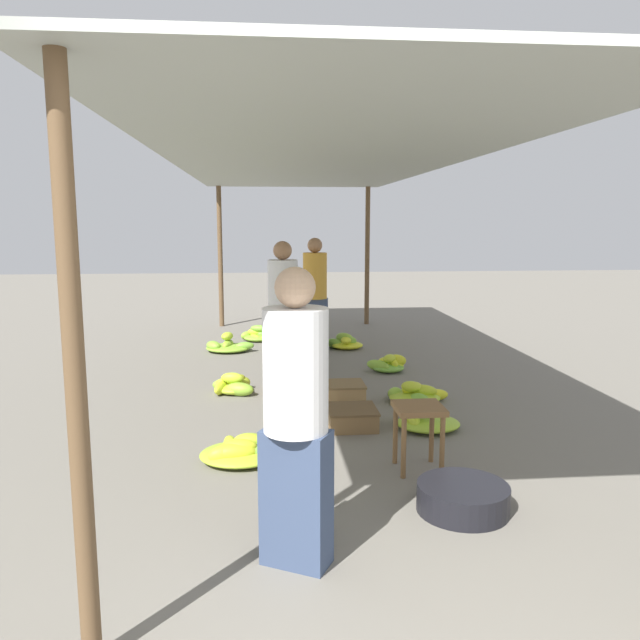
{
  "coord_description": "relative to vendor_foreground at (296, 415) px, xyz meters",
  "views": [
    {
      "loc": [
        -0.55,
        -2.05,
        1.76
      ],
      "look_at": [
        0.0,
        3.87,
        0.82
      ],
      "focal_mm": 35.0,
      "sensor_mm": 36.0,
      "label": 1
    }
  ],
  "objects": [
    {
      "name": "canopy_post_front_left",
      "position": [
        -0.86,
        -0.67,
        0.37
      ],
      "size": [
        0.08,
        0.08,
        2.35
      ],
      "primitive_type": "cylinder",
      "color": "brown",
      "rests_on": "ground"
    },
    {
      "name": "canopy_post_back_left",
      "position": [
        -0.86,
        7.61,
        0.37
      ],
      "size": [
        0.08,
        0.08,
        2.35
      ],
      "primitive_type": "cylinder",
      "color": "brown",
      "rests_on": "ground"
    },
    {
      "name": "canopy_post_back_right",
      "position": [
        1.64,
        7.61,
        0.37
      ],
      "size": [
        0.08,
        0.08,
        2.35
      ],
      "primitive_type": "cylinder",
      "color": "brown",
      "rests_on": "ground"
    },
    {
      "name": "canopy_tarp",
      "position": [
        0.39,
        3.47,
        1.57
      ],
      "size": [
        2.9,
        8.68,
        0.04
      ],
      "primitive_type": "cube",
      "color": "#9EA399",
      "rests_on": "canopy_post_front_left"
    },
    {
      "name": "vendor_foreground",
      "position": [
        0.0,
        0.0,
        0.0
      ],
      "size": [
        0.44,
        0.44,
        1.54
      ],
      "color": "#384766",
      "rests_on": "ground"
    },
    {
      "name": "stool",
      "position": [
        0.93,
        1.16,
        -0.42
      ],
      "size": [
        0.34,
        0.34,
        0.48
      ],
      "color": "brown",
      "rests_on": "ground"
    },
    {
      "name": "basin_black",
      "position": [
        1.05,
        0.49,
        -0.72
      ],
      "size": [
        0.56,
        0.56,
        0.17
      ],
      "color": "black",
      "rests_on": "ground"
    },
    {
      "name": "banana_pile_left_0",
      "position": [
        -0.34,
        1.43,
        -0.73
      ],
      "size": [
        0.61,
        0.53,
        0.19
      ],
      "color": "#7BB636",
      "rests_on": "ground"
    },
    {
      "name": "banana_pile_left_1",
      "position": [
        -0.65,
        5.45,
        -0.73
      ],
      "size": [
        0.7,
        0.53,
        0.27
      ],
      "color": "#AAC82E",
      "rests_on": "ground"
    },
    {
      "name": "banana_pile_left_2",
      "position": [
        -0.24,
        6.2,
        -0.72
      ],
      "size": [
        0.52,
        0.47,
        0.24
      ],
      "color": "#A3C52F",
      "rests_on": "ground"
    },
    {
      "name": "banana_pile_left_3",
      "position": [
        -0.48,
        3.33,
        -0.72
      ],
      "size": [
        0.46,
        0.45,
        0.22
      ],
      "color": "#B3CC2C",
      "rests_on": "ground"
    },
    {
      "name": "banana_pile_right_0",
      "position": [
        1.33,
        2.84,
        -0.73
      ],
      "size": [
        0.63,
        0.53,
        0.21
      ],
      "color": "yellow",
      "rests_on": "ground"
    },
    {
      "name": "banana_pile_right_1",
      "position": [
        1.32,
        4.12,
        -0.72
      ],
      "size": [
        0.51,
        0.4,
        0.21
      ],
      "color": "#B9CE2B",
      "rests_on": "ground"
    },
    {
      "name": "banana_pile_right_2",
      "position": [
        0.99,
        5.5,
        -0.72
      ],
      "size": [
        0.55,
        0.4,
        0.22
      ],
      "color": "#82B835",
      "rests_on": "ground"
    },
    {
      "name": "banana_pile_right_3",
      "position": [
        1.21,
        2.07,
        -0.72
      ],
      "size": [
        0.55,
        0.6,
        0.25
      ],
      "color": "yellow",
      "rests_on": "ground"
    },
    {
      "name": "crate_near",
      "position": [
        0.17,
        3.35,
        -0.72
      ],
      "size": [
        0.53,
        0.53,
        0.16
      ],
      "color": "brown",
      "rests_on": "ground"
    },
    {
      "name": "crate_mid",
      "position": [
        0.63,
        2.83,
        -0.7
      ],
      "size": [
        0.38,
        0.38,
        0.21
      ],
      "color": "#9E7A4C",
      "rests_on": "ground"
    },
    {
      "name": "crate_far",
      "position": [
        0.6,
        2.13,
        -0.71
      ],
      "size": [
        0.42,
        0.42,
        0.17
      ],
      "color": "brown",
      "rests_on": "ground"
    },
    {
      "name": "shopper_walking_mid",
      "position": [
        0.56,
        5.48,
        0.0
      ],
      "size": [
        0.39,
        0.39,
        1.55
      ],
      "color": "#384766",
      "rests_on": "ground"
    },
    {
      "name": "shopper_walking_far",
      "position": [
        0.06,
        3.78,
        0.01
      ],
      "size": [
        0.35,
        0.34,
        1.56
      ],
      "color": "#2D2D33",
      "rests_on": "ground"
    }
  ]
}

